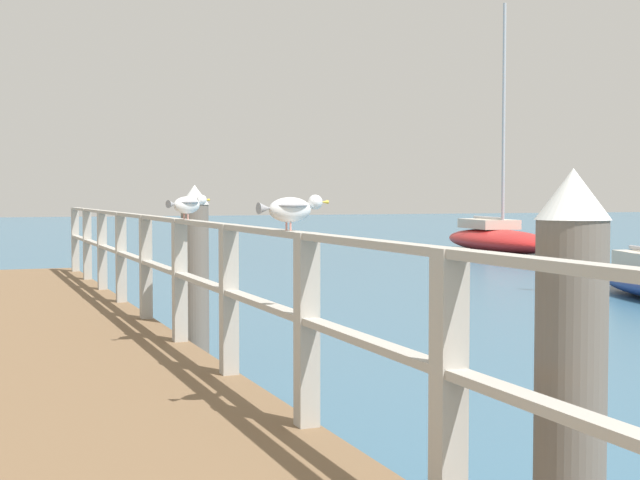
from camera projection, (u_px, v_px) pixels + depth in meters
pier_deck at (18, 379)px, 7.82m from camera, size 2.97×18.01×0.49m
pier_railing at (180, 266)px, 8.29m from camera, size 0.12×16.53×1.11m
dock_piling_near at (570, 412)px, 3.59m from camera, size 0.29×0.29×1.92m
dock_piling_far at (195, 278)px, 9.35m from camera, size 0.29×0.29×1.92m
seagull_foreground at (291, 208)px, 5.47m from camera, size 0.48×0.21×0.21m
seagull_background at (187, 204)px, 7.98m from camera, size 0.44×0.27×0.21m
boat_2 at (497, 239)px, 29.04m from camera, size 3.14×6.88×7.75m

